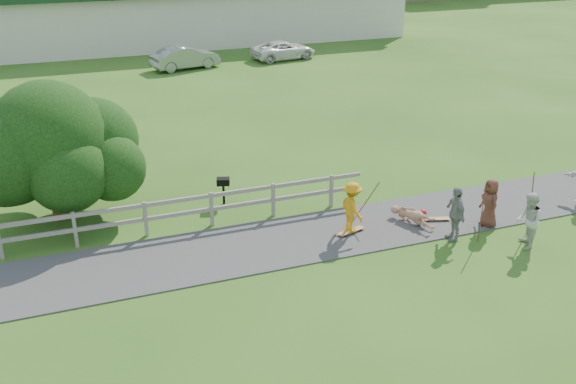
{
  "coord_description": "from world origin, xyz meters",
  "views": [
    {
      "loc": [
        -6.01,
        -14.13,
        8.86
      ],
      "look_at": [
        0.01,
        2.0,
        1.34
      ],
      "focal_mm": 40.0,
      "sensor_mm": 36.0,
      "label": 1
    }
  ],
  "objects_px": {
    "skater_rider": "(352,210)",
    "spectator_c": "(490,203)",
    "spectator_a": "(529,221)",
    "car_white": "(284,50)",
    "tree": "(53,163)",
    "skater_fallen": "(412,216)",
    "car_silver": "(185,58)",
    "bbq": "(224,191)",
    "spectator_b": "(455,214)"
  },
  "relations": [
    {
      "from": "skater_rider",
      "to": "bbq",
      "type": "xyz_separation_m",
      "value": [
        -3.0,
        3.45,
        -0.33
      ]
    },
    {
      "from": "spectator_b",
      "to": "car_white",
      "type": "height_order",
      "value": "spectator_b"
    },
    {
      "from": "tree",
      "to": "bbq",
      "type": "bearing_deg",
      "value": -7.93
    },
    {
      "from": "spectator_b",
      "to": "bbq",
      "type": "height_order",
      "value": "spectator_b"
    },
    {
      "from": "skater_fallen",
      "to": "tree",
      "type": "xyz_separation_m",
      "value": [
        -10.17,
        4.23,
        1.59
      ]
    },
    {
      "from": "spectator_b",
      "to": "spectator_c",
      "type": "relative_size",
      "value": 1.08
    },
    {
      "from": "spectator_a",
      "to": "bbq",
      "type": "distance_m",
      "value": 9.45
    },
    {
      "from": "skater_fallen",
      "to": "spectator_a",
      "type": "xyz_separation_m",
      "value": [
        2.29,
        -2.42,
        0.56
      ]
    },
    {
      "from": "spectator_a",
      "to": "tree",
      "type": "height_order",
      "value": "tree"
    },
    {
      "from": "spectator_b",
      "to": "bbq",
      "type": "bearing_deg",
      "value": -122.98
    },
    {
      "from": "skater_rider",
      "to": "tree",
      "type": "distance_m",
      "value": 9.18
    },
    {
      "from": "skater_fallen",
      "to": "spectator_c",
      "type": "relative_size",
      "value": 0.99
    },
    {
      "from": "spectator_c",
      "to": "bbq",
      "type": "height_order",
      "value": "spectator_c"
    },
    {
      "from": "skater_rider",
      "to": "car_white",
      "type": "bearing_deg",
      "value": -20.65
    },
    {
      "from": "spectator_b",
      "to": "bbq",
      "type": "distance_m",
      "value": 7.44
    },
    {
      "from": "skater_fallen",
      "to": "bbq",
      "type": "distance_m",
      "value": 6.16
    },
    {
      "from": "spectator_b",
      "to": "spectator_c",
      "type": "height_order",
      "value": "spectator_b"
    },
    {
      "from": "car_white",
      "to": "spectator_a",
      "type": "bearing_deg",
      "value": 165.6
    },
    {
      "from": "spectator_a",
      "to": "spectator_b",
      "type": "height_order",
      "value": "spectator_a"
    },
    {
      "from": "bbq",
      "to": "spectator_b",
      "type": "bearing_deg",
      "value": -23.19
    },
    {
      "from": "car_silver",
      "to": "bbq",
      "type": "xyz_separation_m",
      "value": [
        -3.07,
        -20.23,
        -0.24
      ]
    },
    {
      "from": "spectator_a",
      "to": "spectator_c",
      "type": "height_order",
      "value": "spectator_a"
    },
    {
      "from": "spectator_a",
      "to": "bbq",
      "type": "bearing_deg",
      "value": -102.5
    },
    {
      "from": "spectator_a",
      "to": "bbq",
      "type": "xyz_separation_m",
      "value": [
        -7.34,
        5.94,
        -0.38
      ]
    },
    {
      "from": "spectator_a",
      "to": "spectator_b",
      "type": "distance_m",
      "value": 2.02
    },
    {
      "from": "skater_rider",
      "to": "spectator_c",
      "type": "distance_m",
      "value": 4.27
    },
    {
      "from": "bbq",
      "to": "skater_fallen",
      "type": "bearing_deg",
      "value": -17.78
    },
    {
      "from": "spectator_c",
      "to": "tree",
      "type": "relative_size",
      "value": 0.27
    },
    {
      "from": "spectator_a",
      "to": "tree",
      "type": "xyz_separation_m",
      "value": [
        -12.46,
        6.65,
        1.04
      ]
    },
    {
      "from": "spectator_b",
      "to": "car_white",
      "type": "bearing_deg",
      "value": 178.25
    },
    {
      "from": "spectator_a",
      "to": "tree",
      "type": "relative_size",
      "value": 0.29
    },
    {
      "from": "tree",
      "to": "car_white",
      "type": "bearing_deg",
      "value": 53.51
    },
    {
      "from": "spectator_b",
      "to": "spectator_c",
      "type": "bearing_deg",
      "value": 110.92
    },
    {
      "from": "spectator_a",
      "to": "car_white",
      "type": "bearing_deg",
      "value": -158.6
    },
    {
      "from": "spectator_c",
      "to": "tree",
      "type": "bearing_deg",
      "value": -106.41
    },
    {
      "from": "skater_fallen",
      "to": "car_silver",
      "type": "relative_size",
      "value": 0.36
    },
    {
      "from": "car_white",
      "to": "bbq",
      "type": "xyz_separation_m",
      "value": [
        -9.71,
        -20.76,
        -0.14
      ]
    },
    {
      "from": "skater_fallen",
      "to": "spectator_a",
      "type": "bearing_deg",
      "value": -69.47
    },
    {
      "from": "skater_rider",
      "to": "spectator_c",
      "type": "height_order",
      "value": "skater_rider"
    },
    {
      "from": "skater_rider",
      "to": "car_white",
      "type": "xyz_separation_m",
      "value": [
        6.71,
        24.2,
        -0.19
      ]
    },
    {
      "from": "spectator_b",
      "to": "spectator_c",
      "type": "xyz_separation_m",
      "value": [
        1.48,
        0.36,
        -0.06
      ]
    },
    {
      "from": "bbq",
      "to": "spectator_c",
      "type": "bearing_deg",
      "value": -14.79
    },
    {
      "from": "bbq",
      "to": "car_silver",
      "type": "bearing_deg",
      "value": 98.41
    },
    {
      "from": "skater_fallen",
      "to": "car_white",
      "type": "bearing_deg",
      "value": 56.35
    },
    {
      "from": "skater_rider",
      "to": "bbq",
      "type": "height_order",
      "value": "skater_rider"
    },
    {
      "from": "spectator_c",
      "to": "tree",
      "type": "height_order",
      "value": "tree"
    },
    {
      "from": "skater_fallen",
      "to": "bbq",
      "type": "xyz_separation_m",
      "value": [
        -5.05,
        3.51,
        0.17
      ]
    },
    {
      "from": "spectator_a",
      "to": "tree",
      "type": "distance_m",
      "value": 14.16
    },
    {
      "from": "skater_rider",
      "to": "car_silver",
      "type": "relative_size",
      "value": 0.37
    },
    {
      "from": "bbq",
      "to": "car_white",
      "type": "bearing_deg",
      "value": 81.96
    }
  ]
}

